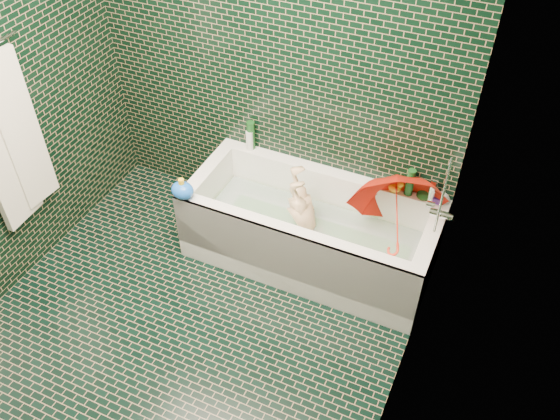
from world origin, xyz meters
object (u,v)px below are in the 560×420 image
at_px(bath_toy, 182,190).
at_px(bathtub, 309,237).
at_px(rubber_duck, 396,187).
at_px(umbrella, 397,215).
at_px(child, 307,224).

bearing_deg(bath_toy, bathtub, 6.86).
bearing_deg(rubber_duck, umbrella, -73.36).
bearing_deg(umbrella, bath_toy, -168.82).
height_order(bathtub, rubber_duck, rubber_duck).
xyz_separation_m(child, umbrella, (0.58, 0.09, 0.23)).
distance_m(child, bath_toy, 0.89).
xyz_separation_m(umbrella, rubber_duck, (-0.08, 0.22, 0.05)).
distance_m(umbrella, bath_toy, 1.41).
bearing_deg(child, rubber_duck, 102.23).
relative_size(child, umbrella, 1.39).
bearing_deg(bathtub, child, 150.80).
bearing_deg(rubber_duck, bathtub, -149.54).
bearing_deg(rubber_duck, bath_toy, -156.09).
bearing_deg(child, umbrella, 79.81).
bearing_deg(bath_toy, umbrella, 2.00).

